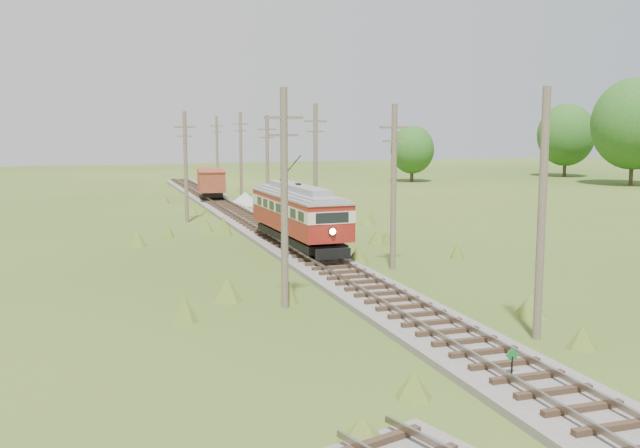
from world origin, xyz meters
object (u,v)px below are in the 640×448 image
object	(u,v)px
gondola	(211,181)
streetcar	(298,211)
switch_marker	(512,362)
gravel_pile	(247,199)

from	to	relation	value
gondola	streetcar	bearing A→B (deg)	-82.98
switch_marker	streetcar	world-z (taller)	streetcar
streetcar	gondola	bearing A→B (deg)	88.22
streetcar	gondola	distance (m)	31.24
gravel_pile	streetcar	bearing A→B (deg)	-95.64
switch_marker	gondola	xyz separation A→B (m)	(0.20, 54.05, 1.32)
gondola	gravel_pile	distance (m)	5.54
switch_marker	gravel_pile	xyz separation A→B (m)	(2.82, 49.37, -0.06)
gondola	gravel_pile	bearing A→B (deg)	-53.71
gravel_pile	gondola	bearing A→B (deg)	119.27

